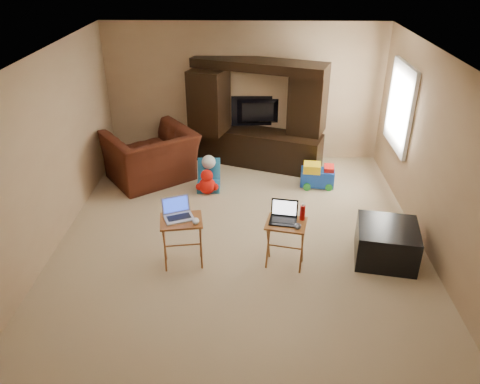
{
  "coord_description": "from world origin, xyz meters",
  "views": [
    {
      "loc": [
        0.14,
        -5.57,
        3.7
      ],
      "look_at": [
        0.0,
        -0.2,
        0.8
      ],
      "focal_mm": 35.0,
      "sensor_mm": 36.0,
      "label": 1
    }
  ],
  "objects_px": {
    "child_rocker": "(208,176)",
    "laptop_left": "(178,210)",
    "ottoman": "(386,243)",
    "recliner": "(151,157)",
    "water_bottle": "(303,213)",
    "laptop_right": "(283,213)",
    "television": "(258,112)",
    "plush_toy": "(207,182)",
    "mouse_left": "(196,221)",
    "mouse_right": "(298,226)",
    "push_toy": "(317,175)",
    "tray_table_left": "(183,242)",
    "tray_table_right": "(285,244)",
    "entertainment_center": "(258,114)"
  },
  "relations": [
    {
      "from": "laptop_left",
      "to": "water_bottle",
      "type": "relative_size",
      "value": 1.78
    },
    {
      "from": "plush_toy",
      "to": "laptop_right",
      "type": "bearing_deg",
      "value": -59.37
    },
    {
      "from": "entertainment_center",
      "to": "mouse_right",
      "type": "relative_size",
      "value": 18.04
    },
    {
      "from": "laptop_right",
      "to": "mouse_left",
      "type": "height_order",
      "value": "laptop_right"
    },
    {
      "from": "push_toy",
      "to": "mouse_left",
      "type": "bearing_deg",
      "value": -120.94
    },
    {
      "from": "child_rocker",
      "to": "mouse_left",
      "type": "relative_size",
      "value": 3.67
    },
    {
      "from": "entertainment_center",
      "to": "mouse_left",
      "type": "distance_m",
      "value": 3.29
    },
    {
      "from": "television",
      "to": "plush_toy",
      "type": "height_order",
      "value": "television"
    },
    {
      "from": "television",
      "to": "laptop_right",
      "type": "xyz_separation_m",
      "value": [
        0.29,
        -3.32,
        -0.16
      ]
    },
    {
      "from": "laptop_right",
      "to": "water_bottle",
      "type": "xyz_separation_m",
      "value": [
        0.24,
        0.06,
        -0.02
      ]
    },
    {
      "from": "child_rocker",
      "to": "water_bottle",
      "type": "height_order",
      "value": "water_bottle"
    },
    {
      "from": "tray_table_left",
      "to": "laptop_left",
      "type": "xyz_separation_m",
      "value": [
        -0.03,
        0.03,
        0.45
      ]
    },
    {
      "from": "recliner",
      "to": "tray_table_right",
      "type": "bearing_deg",
      "value": 95.22
    },
    {
      "from": "plush_toy",
      "to": "ottoman",
      "type": "relative_size",
      "value": 0.57
    },
    {
      "from": "television",
      "to": "laptop_left",
      "type": "bearing_deg",
      "value": 69.19
    },
    {
      "from": "child_rocker",
      "to": "laptop_left",
      "type": "distance_m",
      "value": 2.12
    },
    {
      "from": "push_toy",
      "to": "ottoman",
      "type": "height_order",
      "value": "ottoman"
    },
    {
      "from": "plush_toy",
      "to": "tray_table_left",
      "type": "xyz_separation_m",
      "value": [
        -0.14,
        -1.92,
        0.12
      ]
    },
    {
      "from": "recliner",
      "to": "child_rocker",
      "type": "relative_size",
      "value": 2.72
    },
    {
      "from": "television",
      "to": "water_bottle",
      "type": "bearing_deg",
      "value": 95.12
    },
    {
      "from": "ottoman",
      "to": "laptop_right",
      "type": "bearing_deg",
      "value": -173.65
    },
    {
      "from": "tray_table_left",
      "to": "tray_table_right",
      "type": "distance_m",
      "value": 1.3
    },
    {
      "from": "television",
      "to": "tray_table_right",
      "type": "xyz_separation_m",
      "value": [
        0.33,
        -3.34,
        -0.6
      ]
    },
    {
      "from": "television",
      "to": "push_toy",
      "type": "height_order",
      "value": "television"
    },
    {
      "from": "laptop_left",
      "to": "water_bottle",
      "type": "bearing_deg",
      "value": -20.08
    },
    {
      "from": "laptop_right",
      "to": "mouse_left",
      "type": "relative_size",
      "value": 2.46
    },
    {
      "from": "television",
      "to": "recliner",
      "type": "distance_m",
      "value": 2.11
    },
    {
      "from": "laptop_right",
      "to": "mouse_right",
      "type": "distance_m",
      "value": 0.24
    },
    {
      "from": "child_rocker",
      "to": "ottoman",
      "type": "bearing_deg",
      "value": -39.06
    },
    {
      "from": "entertainment_center",
      "to": "child_rocker",
      "type": "distance_m",
      "value": 1.51
    },
    {
      "from": "child_rocker",
      "to": "plush_toy",
      "type": "relative_size",
      "value": 1.17
    },
    {
      "from": "plush_toy",
      "to": "laptop_left",
      "type": "height_order",
      "value": "laptop_left"
    },
    {
      "from": "entertainment_center",
      "to": "television",
      "type": "bearing_deg",
      "value": 109.7
    },
    {
      "from": "entertainment_center",
      "to": "laptop_right",
      "type": "bearing_deg",
      "value": -64.98
    },
    {
      "from": "mouse_left",
      "to": "push_toy",
      "type": "bearing_deg",
      "value": 52.14
    },
    {
      "from": "child_rocker",
      "to": "water_bottle",
      "type": "xyz_separation_m",
      "value": [
        1.35,
        -1.98,
        0.49
      ]
    },
    {
      "from": "television",
      "to": "water_bottle",
      "type": "xyz_separation_m",
      "value": [
        0.53,
        -3.26,
        -0.18
      ]
    },
    {
      "from": "ottoman",
      "to": "mouse_left",
      "type": "xyz_separation_m",
      "value": [
        -2.43,
        -0.25,
        0.45
      ]
    },
    {
      "from": "plush_toy",
      "to": "laptop_left",
      "type": "xyz_separation_m",
      "value": [
        -0.17,
        -1.89,
        0.57
      ]
    },
    {
      "from": "laptop_right",
      "to": "ottoman",
      "type": "bearing_deg",
      "value": 15.52
    },
    {
      "from": "child_rocker",
      "to": "mouse_right",
      "type": "height_order",
      "value": "mouse_right"
    },
    {
      "from": "ottoman",
      "to": "tray_table_left",
      "type": "height_order",
      "value": "tray_table_left"
    },
    {
      "from": "entertainment_center",
      "to": "recliner",
      "type": "bearing_deg",
      "value": -138.48
    },
    {
      "from": "television",
      "to": "mouse_left",
      "type": "xyz_separation_m",
      "value": [
        -0.78,
        -3.42,
        -0.22
      ]
    },
    {
      "from": "ottoman",
      "to": "laptop_right",
      "type": "distance_m",
      "value": 1.46
    },
    {
      "from": "recliner",
      "to": "child_rocker",
      "type": "bearing_deg",
      "value": 125.42
    },
    {
      "from": "tray_table_right",
      "to": "water_bottle",
      "type": "bearing_deg",
      "value": 33.99
    },
    {
      "from": "laptop_right",
      "to": "child_rocker",
      "type": "bearing_deg",
      "value": 127.71
    },
    {
      "from": "child_rocker",
      "to": "laptop_left",
      "type": "bearing_deg",
      "value": -96.61
    },
    {
      "from": "child_rocker",
      "to": "push_toy",
      "type": "bearing_deg",
      "value": 3.12
    }
  ]
}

